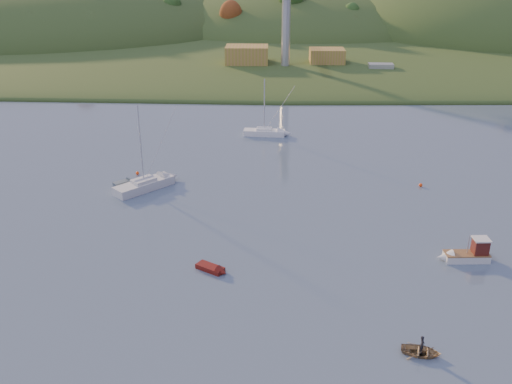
{
  "coord_description": "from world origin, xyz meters",
  "views": [
    {
      "loc": [
        -2.02,
        -27.75,
        30.57
      ],
      "look_at": [
        -3.52,
        35.28,
        3.53
      ],
      "focal_mm": 40.0,
      "sensor_mm": 36.0,
      "label": 1
    }
  ],
  "objects_px": {
    "grey_dinghy": "(126,182)",
    "red_tender": "(216,270)",
    "fishing_boat": "(463,254)",
    "canoe": "(421,351)",
    "sailboat_far": "(264,132)",
    "sailboat_near": "(144,184)"
  },
  "relations": [
    {
      "from": "fishing_boat",
      "to": "canoe",
      "type": "height_order",
      "value": "fishing_boat"
    },
    {
      "from": "fishing_boat",
      "to": "grey_dinghy",
      "type": "distance_m",
      "value": 45.79
    },
    {
      "from": "sailboat_far",
      "to": "red_tender",
      "type": "relative_size",
      "value": 2.75
    },
    {
      "from": "fishing_boat",
      "to": "grey_dinghy",
      "type": "relative_size",
      "value": 1.87
    },
    {
      "from": "fishing_boat",
      "to": "red_tender",
      "type": "distance_m",
      "value": 26.23
    },
    {
      "from": "fishing_boat",
      "to": "sailboat_near",
      "type": "distance_m",
      "value": 42.07
    },
    {
      "from": "sailboat_near",
      "to": "canoe",
      "type": "relative_size",
      "value": 3.73
    },
    {
      "from": "sailboat_far",
      "to": "canoe",
      "type": "bearing_deg",
      "value": -72.6
    },
    {
      "from": "red_tender",
      "to": "canoe",
      "type": "bearing_deg",
      "value": -2.65
    },
    {
      "from": "sailboat_near",
      "to": "grey_dinghy",
      "type": "height_order",
      "value": "sailboat_near"
    },
    {
      "from": "sailboat_far",
      "to": "grey_dinghy",
      "type": "distance_m",
      "value": 29.89
    },
    {
      "from": "canoe",
      "to": "sailboat_far",
      "type": "bearing_deg",
      "value": 26.94
    },
    {
      "from": "sailboat_far",
      "to": "grey_dinghy",
      "type": "height_order",
      "value": "sailboat_far"
    },
    {
      "from": "fishing_boat",
      "to": "grey_dinghy",
      "type": "bearing_deg",
      "value": -29.29
    },
    {
      "from": "fishing_boat",
      "to": "sailboat_near",
      "type": "height_order",
      "value": "sailboat_near"
    },
    {
      "from": "grey_dinghy",
      "to": "fishing_boat",
      "type": "bearing_deg",
      "value": -68.78
    },
    {
      "from": "fishing_boat",
      "to": "canoe",
      "type": "xyz_separation_m",
      "value": [
        -8.14,
        -15.45,
        -0.44
      ]
    },
    {
      "from": "sailboat_near",
      "to": "canoe",
      "type": "height_order",
      "value": "sailboat_near"
    },
    {
      "from": "sailboat_near",
      "to": "sailboat_far",
      "type": "xyz_separation_m",
      "value": [
        16.23,
        25.07,
        -0.09
      ]
    },
    {
      "from": "sailboat_far",
      "to": "grey_dinghy",
      "type": "bearing_deg",
      "value": -125.56
    },
    {
      "from": "grey_dinghy",
      "to": "red_tender",
      "type": "bearing_deg",
      "value": -99.91
    },
    {
      "from": "sailboat_far",
      "to": "red_tender",
      "type": "height_order",
      "value": "sailboat_far"
    }
  ]
}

